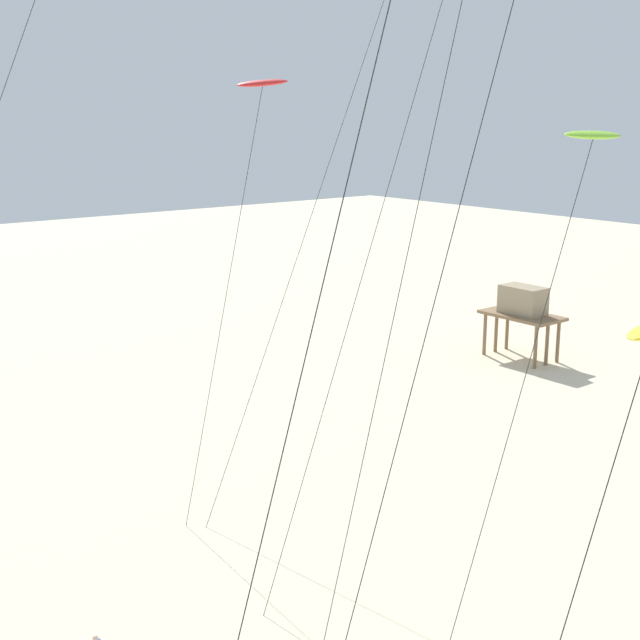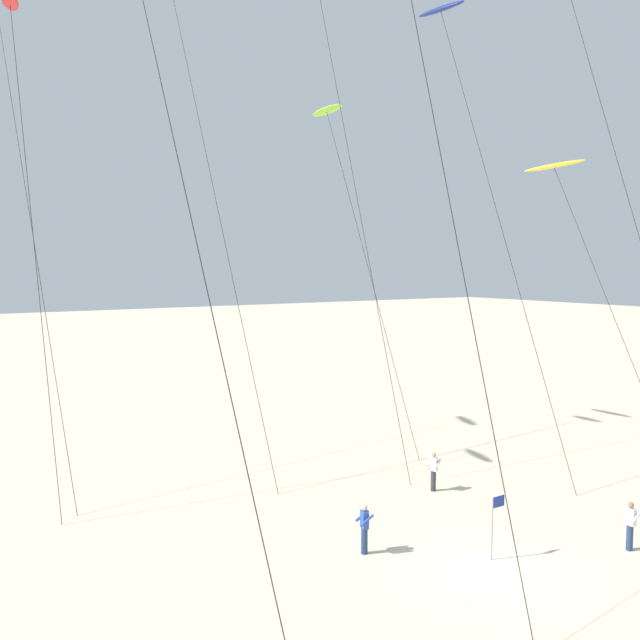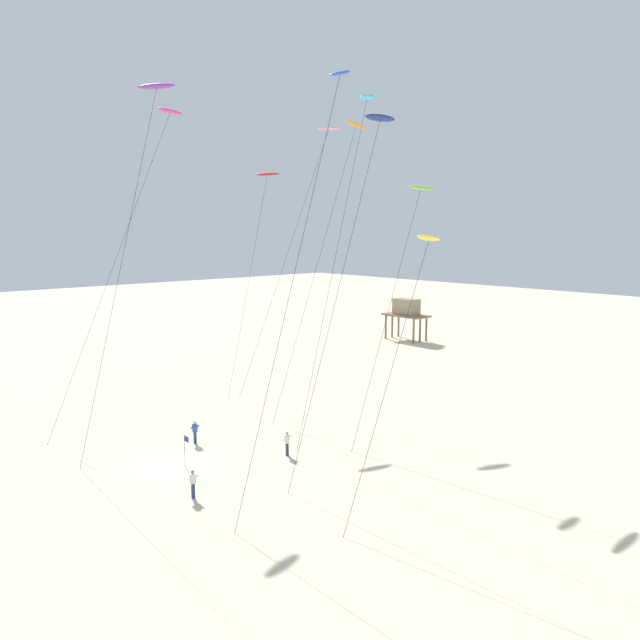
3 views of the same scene
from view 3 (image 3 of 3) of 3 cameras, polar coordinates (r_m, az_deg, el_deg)
ground_plane at (r=40.74m, az=-14.12°, el=-13.43°), size 260.00×260.00×0.00m
kite_red at (r=56.01m, az=-5.15°, el=13.53°), size 1.12×6.35×20.57m
kite_lime at (r=45.14m, az=9.59°, el=12.18°), size 0.92×9.02×18.46m
kite_navy at (r=39.01m, az=5.72°, el=18.39°), size 1.06×9.58×22.36m
kite_magenta at (r=50.49m, az=-14.44°, el=18.35°), size 1.27×12.26×24.61m
kite_pink at (r=61.01m, az=0.66°, el=17.39°), size 1.51×13.22×25.34m
kite_purple at (r=43.07m, az=-15.55°, el=20.45°), size 1.14×7.96×24.91m
kite_orange at (r=52.32m, az=3.21°, el=17.27°), size 1.24×10.88×24.35m
kite_cyan at (r=45.57m, az=4.46°, el=20.18°), size 1.65×8.50×24.99m
kite_blue at (r=34.23m, az=1.71°, el=21.77°), size 1.18×8.85×23.90m
kite_yellow at (r=32.94m, az=10.39°, el=7.56°), size 1.74×8.51×15.00m
kite_flyer_nearest at (r=35.60m, az=-12.13°, el=-15.10°), size 0.52×0.54×1.67m
kite_flyer_middle at (r=40.98m, az=-3.18°, el=-11.70°), size 0.65×0.66×1.67m
kite_flyer_furthest at (r=43.99m, az=-11.95°, el=-10.45°), size 0.62×0.64×1.67m
stilt_house at (r=83.41m, az=8.30°, el=0.95°), size 6.26×3.45×5.82m
marker_flag at (r=39.81m, az=-12.81°, el=-11.61°), size 0.57×0.05×2.10m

